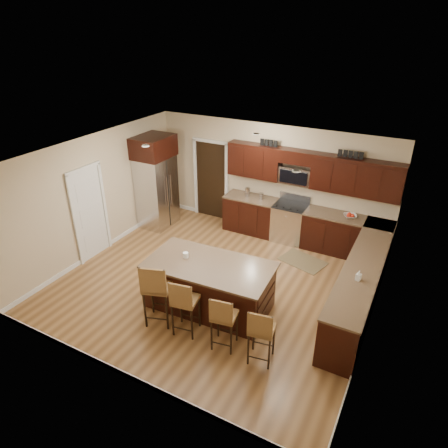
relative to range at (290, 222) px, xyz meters
The scene contains 24 objects.
floor 2.59m from the range, 105.51° to the right, with size 6.00×6.00×0.00m, color olive.
ceiling 3.38m from the range, 105.51° to the right, with size 6.00×6.00×0.00m, color silver.
wall_back 1.15m from the range, 156.28° to the left, with size 6.00×6.00×0.00m, color #C9B591.
wall_left 4.51m from the range, 146.33° to the right, with size 5.50×5.50×0.00m, color #C9B591.
wall_right 3.49m from the range, 46.57° to the right, with size 5.50×5.50×0.00m, color #C9B591.
base_cabinets 1.58m from the range, 39.46° to the right, with size 4.02×3.96×0.92m.
upper_cabinets 1.42m from the range, 20.23° to the left, with size 4.00×0.33×0.80m.
range is the anchor object (origin of this frame).
microwave 1.16m from the range, 90.00° to the left, with size 0.76×0.31×0.40m, color silver.
doorway 2.41m from the range, behind, with size 0.85×0.03×2.06m, color black.
pantry_door 4.61m from the range, 143.07° to the right, with size 0.03×0.80×2.04m, color white.
letter_decor 1.84m from the range, 31.31° to the left, with size 2.20×0.03×0.15m, color black, non-canonical shape.
island 3.15m from the range, 97.75° to the right, with size 2.35×1.33×0.92m.
stool_left 4.10m from the range, 103.84° to the right, with size 0.58×0.58×1.23m.
stool_mid 3.99m from the range, 96.17° to the right, with size 0.47×0.47×1.09m.
stool_right 3.97m from the range, 85.54° to the right, with size 0.44×0.44×1.03m.
refrigerator 3.47m from the range, 166.28° to the right, with size 0.79×0.97×2.35m.
floor_mat 1.12m from the range, 51.50° to the right, with size 0.97×0.64×0.01m, color brown.
fruit_bowl 1.45m from the range, ahead, with size 0.28×0.28×0.07m, color silver.
soap_bottle 3.15m from the range, 49.41° to the right, with size 0.08×0.08×0.18m, color #B2B2B2.
canister_tall 1.27m from the range, behind, with size 0.12×0.12×0.23m, color silver.
canister_short 0.93m from the range, behind, with size 0.11×0.11×0.16m, color silver.
island_jar 3.29m from the range, 106.51° to the right, with size 0.10×0.10×0.10m, color white.
stool_extra 4.08m from the range, 76.38° to the right, with size 0.44×0.44×1.03m.
Camera 1 is at (3.32, -5.85, 4.82)m, focal length 32.00 mm.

